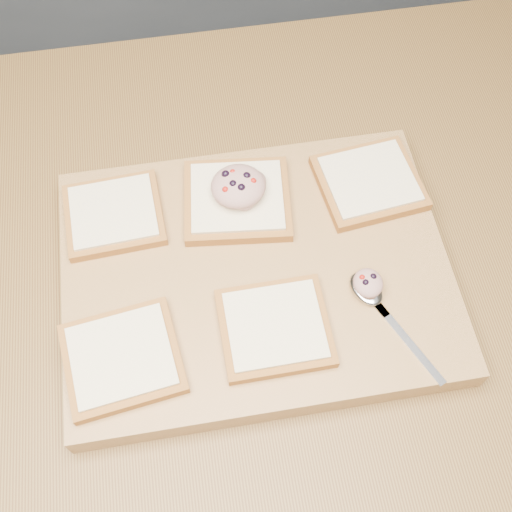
{
  "coord_description": "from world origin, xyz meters",
  "views": [
    {
      "loc": [
        -0.22,
        -0.39,
        1.6
      ],
      "look_at": [
        -0.16,
        -0.04,
        0.96
      ],
      "focal_mm": 45.0,
      "sensor_mm": 36.0,
      "label": 1
    }
  ],
  "objects": [
    {
      "name": "ground",
      "position": [
        0.0,
        0.0,
        0.0
      ],
      "size": [
        4.0,
        4.0,
        0.0
      ],
      "primitive_type": "plane",
      "color": "#515459",
      "rests_on": "ground"
    },
    {
      "name": "island_counter",
      "position": [
        0.0,
        0.0,
        0.45
      ],
      "size": [
        2.0,
        0.8,
        0.9
      ],
      "color": "slate",
      "rests_on": "ground"
    },
    {
      "name": "cutting_board",
      "position": [
        -0.16,
        -0.04,
        0.92
      ],
      "size": [
        0.45,
        0.34,
        0.04
      ],
      "primitive_type": "cube",
      "color": "tan",
      "rests_on": "island_counter"
    },
    {
      "name": "bread_far_left",
      "position": [
        -0.32,
        0.05,
        0.94
      ],
      "size": [
        0.12,
        0.11,
        0.02
      ],
      "color": "#A36E2A",
      "rests_on": "cutting_board"
    },
    {
      "name": "bread_far_center",
      "position": [
        -0.17,
        0.05,
        0.94
      ],
      "size": [
        0.14,
        0.13,
        0.02
      ],
      "color": "#A36E2A",
      "rests_on": "cutting_board"
    },
    {
      "name": "bread_far_right",
      "position": [
        -0.0,
        0.05,
        0.94
      ],
      "size": [
        0.13,
        0.13,
        0.02
      ],
      "color": "#A36E2A",
      "rests_on": "cutting_board"
    },
    {
      "name": "bread_near_left",
      "position": [
        -0.32,
        -0.13,
        0.94
      ],
      "size": [
        0.14,
        0.13,
        0.02
      ],
      "color": "#A36E2A",
      "rests_on": "cutting_board"
    },
    {
      "name": "bread_near_center",
      "position": [
        -0.15,
        -0.12,
        0.94
      ],
      "size": [
        0.12,
        0.11,
        0.02
      ],
      "color": "#A36E2A",
      "rests_on": "cutting_board"
    },
    {
      "name": "tuna_salad_dollop",
      "position": [
        -0.17,
        0.05,
        0.97
      ],
      "size": [
        0.07,
        0.06,
        0.03
      ],
      "color": "tan",
      "rests_on": "bread_far_center"
    },
    {
      "name": "spoon",
      "position": [
        -0.04,
        -0.1,
        0.94
      ],
      "size": [
        0.08,
        0.15,
        0.01
      ],
      "color": "silver",
      "rests_on": "cutting_board"
    },
    {
      "name": "spoon_salad",
      "position": [
        -0.04,
        -0.09,
        0.96
      ],
      "size": [
        0.03,
        0.04,
        0.02
      ],
      "color": "tan",
      "rests_on": "spoon"
    }
  ]
}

